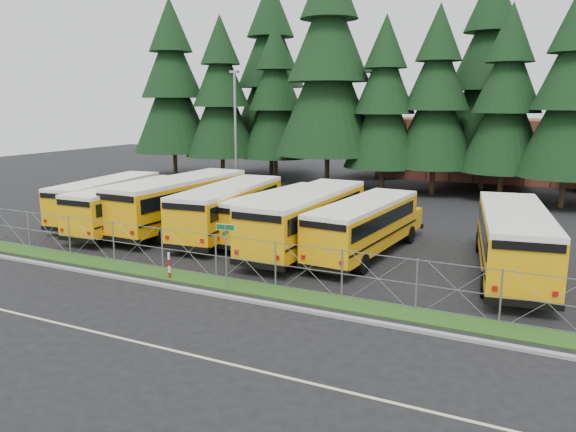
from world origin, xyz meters
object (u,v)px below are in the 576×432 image
object	(u,v)px
bus_1	(137,207)
light_standard	(235,130)
street_sign	(226,242)
bus_2	(184,204)
bus_3	(232,210)
bus_6	(367,228)
bus_4	(283,216)
bus_east	(513,242)
striped_bollard	(169,266)
bus_0	(110,200)
bus_5	(309,220)

from	to	relation	value
bus_1	light_standard	size ratio (longest dim) A/B	1.08
street_sign	bus_2	bearing A→B (deg)	134.77
bus_3	bus_6	size ratio (longest dim) A/B	1.07
bus_3	bus_4	size ratio (longest dim) A/B	1.11
bus_3	street_sign	size ratio (longest dim) A/B	4.13
bus_3	bus_east	xyz separation A→B (m)	(15.39, -0.99, 0.03)
bus_east	light_standard	bearing A→B (deg)	141.11
bus_2	striped_bollard	world-z (taller)	bus_2
bus_4	striped_bollard	xyz separation A→B (m)	(-1.25, -8.85, -0.77)
bus_2	bus_east	xyz separation A→B (m)	(18.88, -1.11, -0.07)
bus_0	bus_4	distance (m)	12.39
bus_3	street_sign	distance (m)	9.63
bus_1	bus_2	size ratio (longest dim) A/B	0.88
bus_4	bus_east	world-z (taller)	bus_east
street_sign	bus_0	bearing A→B (deg)	149.73
bus_6	bus_2	bearing A→B (deg)	-179.01
bus_5	light_standard	xyz separation A→B (m)	(-12.04, 12.39, 3.92)
bus_2	bus_5	size ratio (longest dim) A/B	1.02
bus_4	bus_3	bearing A→B (deg)	-162.41
bus_0	bus_3	xyz separation A→B (m)	(9.33, 0.02, 0.11)
bus_0	striped_bollard	xyz separation A→B (m)	(11.13, -8.19, -0.81)
bus_3	bus_east	world-z (taller)	bus_east
bus_3	bus_2	bearing A→B (deg)	172.57
bus_0	bus_east	distance (m)	24.74
bus_0	bus_2	size ratio (longest dim) A/B	0.87
bus_1	bus_5	xyz separation A→B (m)	(11.30, 0.46, 0.15)
bus_east	light_standard	world-z (taller)	light_standard
bus_6	striped_bollard	distance (m)	10.15
bus_5	light_standard	distance (m)	17.71
bus_1	bus_6	xyz separation A→B (m)	(14.40, 0.75, -0.01)
bus_0	street_sign	xyz separation A→B (m)	(14.18, -8.28, 0.62)
bus_east	street_sign	world-z (taller)	bus_east
bus_3	striped_bollard	xyz separation A→B (m)	(1.80, -8.21, -0.92)
bus_1	bus_3	xyz separation A→B (m)	(5.99, 1.30, 0.09)
bus_3	light_standard	size ratio (longest dim) A/B	1.14
bus_6	bus_4	bearing A→B (deg)	171.64
bus_3	bus_4	world-z (taller)	bus_3
bus_3	bus_6	world-z (taller)	bus_3
bus_2	bus_4	xyz separation A→B (m)	(6.54, 0.53, -0.26)
striped_bollard	bus_0	bearing A→B (deg)	143.64
bus_2	bus_6	size ratio (longest dim) A/B	1.14
bus_6	street_sign	xyz separation A→B (m)	(-3.56, -7.74, 0.61)
street_sign	striped_bollard	world-z (taller)	street_sign
bus_1	bus_5	size ratio (longest dim) A/B	0.90
bus_3	street_sign	world-z (taller)	bus_3
bus_5	bus_3	bearing A→B (deg)	171.63
bus_1	bus_east	distance (m)	21.38
bus_0	light_standard	world-z (taller)	light_standard
bus_2	light_standard	xyz separation A→B (m)	(-3.24, 11.43, 3.88)
bus_east	street_sign	bearing A→B (deg)	-154.62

